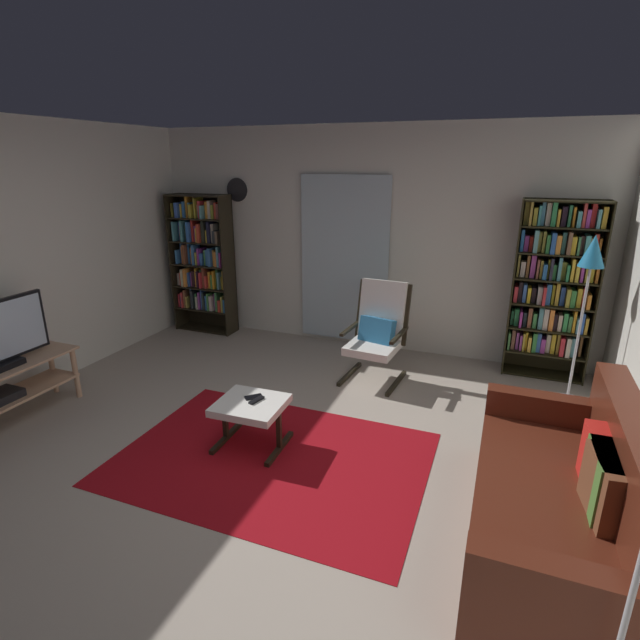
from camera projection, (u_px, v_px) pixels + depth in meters
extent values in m
plane|color=#AE9F8F|center=(249.00, 473.00, 3.58)|extent=(7.02, 7.02, 0.00)
cube|color=silver|center=(365.00, 240.00, 5.74)|extent=(5.60, 0.06, 2.60)
cube|color=silver|center=(344.00, 261.00, 5.84)|extent=(1.10, 0.01, 2.00)
cube|color=maroon|center=(272.00, 458.00, 3.75)|extent=(2.34, 1.65, 0.01)
cube|color=tan|center=(2.00, 369.00, 4.12)|extent=(0.40, 1.27, 0.02)
cube|color=tan|center=(8.00, 398.00, 4.20)|extent=(0.36, 1.21, 0.02)
cylinder|color=tan|center=(76.00, 373.00, 4.66)|extent=(0.05, 0.05, 0.50)
cylinder|color=tan|center=(53.00, 369.00, 4.77)|extent=(0.05, 0.05, 0.50)
cube|color=black|center=(2.00, 396.00, 4.14)|extent=(0.24, 0.28, 0.07)
cube|color=black|center=(1.00, 365.00, 4.11)|extent=(0.20, 0.32, 0.05)
cube|color=black|center=(177.00, 263.00, 6.48)|extent=(0.02, 0.30, 1.80)
cube|color=black|center=(229.00, 267.00, 6.20)|extent=(0.02, 0.30, 1.80)
cube|color=black|center=(209.00, 263.00, 6.46)|extent=(0.81, 0.02, 1.80)
cube|color=black|center=(207.00, 328.00, 6.62)|extent=(0.78, 0.28, 0.02)
cube|color=black|center=(206.00, 309.00, 6.53)|extent=(0.78, 0.28, 0.02)
cube|color=black|center=(204.00, 287.00, 6.43)|extent=(0.78, 0.28, 0.02)
cube|color=black|center=(202.00, 265.00, 6.34)|extent=(0.78, 0.28, 0.02)
cube|color=black|center=(201.00, 242.00, 6.25)|extent=(0.78, 0.28, 0.02)
cube|color=black|center=(199.00, 218.00, 6.15)|extent=(0.78, 0.28, 0.02)
cube|color=black|center=(197.00, 196.00, 6.06)|extent=(0.78, 0.28, 0.02)
cube|color=red|center=(183.00, 299.00, 6.63)|extent=(0.03, 0.19, 0.18)
cube|color=#3963B1|center=(186.00, 299.00, 6.63)|extent=(0.02, 0.20, 0.17)
cube|color=#C43638|center=(186.00, 298.00, 6.59)|extent=(0.02, 0.22, 0.21)
cube|color=brown|center=(189.00, 297.00, 6.59)|extent=(0.03, 0.23, 0.24)
cube|color=#A3903B|center=(190.00, 301.00, 6.57)|extent=(0.03, 0.17, 0.15)
cube|color=#3664B7|center=(194.00, 297.00, 6.57)|extent=(0.04, 0.11, 0.25)
cube|color=#242A30|center=(196.00, 298.00, 6.54)|extent=(0.04, 0.21, 0.25)
cube|color=#35783F|center=(199.00, 300.00, 6.54)|extent=(0.03, 0.16, 0.20)
cube|color=beige|center=(201.00, 301.00, 6.53)|extent=(0.03, 0.23, 0.17)
cube|color=#8F3D8F|center=(204.00, 299.00, 6.51)|extent=(0.03, 0.23, 0.24)
cube|color=#3A62B0|center=(206.00, 298.00, 6.50)|extent=(0.02, 0.20, 0.27)
cube|color=#232C2B|center=(207.00, 300.00, 6.47)|extent=(0.03, 0.18, 0.23)
cube|color=#3168B4|center=(209.00, 302.00, 6.45)|extent=(0.03, 0.16, 0.19)
cube|color=#3E833F|center=(211.00, 301.00, 6.44)|extent=(0.02, 0.20, 0.24)
cube|color=beige|center=(214.00, 302.00, 6.42)|extent=(0.04, 0.17, 0.20)
cube|color=#893F8E|center=(218.00, 301.00, 6.43)|extent=(0.03, 0.14, 0.23)
cube|color=#3B7F45|center=(220.00, 301.00, 6.40)|extent=(0.03, 0.18, 0.25)
cube|color=red|center=(223.00, 305.00, 6.40)|extent=(0.04, 0.22, 0.16)
cube|color=#A49B3F|center=(225.00, 303.00, 6.38)|extent=(0.03, 0.20, 0.21)
cube|color=#2968A7|center=(228.00, 304.00, 6.38)|extent=(0.03, 0.23, 0.17)
cube|color=beige|center=(182.00, 278.00, 6.54)|extent=(0.04, 0.15, 0.16)
cube|color=red|center=(185.00, 278.00, 6.52)|extent=(0.03, 0.21, 0.18)
cube|color=beige|center=(187.00, 276.00, 6.49)|extent=(0.03, 0.24, 0.23)
cube|color=orange|center=(189.00, 276.00, 6.47)|extent=(0.04, 0.24, 0.24)
cube|color=#3563B7|center=(192.00, 278.00, 6.47)|extent=(0.02, 0.19, 0.19)
cube|color=#984188|center=(194.00, 279.00, 6.46)|extent=(0.02, 0.12, 0.18)
cube|color=black|center=(196.00, 278.00, 6.44)|extent=(0.04, 0.13, 0.21)
cube|color=gold|center=(198.00, 277.00, 6.40)|extent=(0.02, 0.11, 0.25)
cube|color=#2F1729|center=(201.00, 278.00, 6.41)|extent=(0.03, 0.17, 0.21)
cube|color=#347B49|center=(203.00, 278.00, 6.40)|extent=(0.02, 0.10, 0.23)
cube|color=red|center=(204.00, 279.00, 6.39)|extent=(0.02, 0.22, 0.21)
cube|color=brown|center=(207.00, 277.00, 6.38)|extent=(0.03, 0.17, 0.27)
cube|color=red|center=(209.00, 281.00, 6.37)|extent=(0.02, 0.20, 0.16)
cube|color=orange|center=(212.00, 279.00, 6.35)|extent=(0.03, 0.13, 0.22)
cube|color=#408F41|center=(215.00, 281.00, 6.35)|extent=(0.02, 0.17, 0.18)
cube|color=orange|center=(217.00, 279.00, 6.33)|extent=(0.02, 0.19, 0.24)
cube|color=#3D7E3D|center=(219.00, 278.00, 6.32)|extent=(0.03, 0.12, 0.27)
cube|color=#578796|center=(222.00, 280.00, 6.30)|extent=(0.03, 0.19, 0.22)
cube|color=#A68B29|center=(225.00, 282.00, 6.31)|extent=(0.03, 0.15, 0.17)
cube|color=gold|center=(225.00, 280.00, 6.26)|extent=(0.02, 0.12, 0.25)
cube|color=brown|center=(179.00, 256.00, 6.44)|extent=(0.03, 0.11, 0.17)
cube|color=#326BA9|center=(181.00, 256.00, 6.41)|extent=(0.03, 0.20, 0.18)
cube|color=#305DA3|center=(183.00, 253.00, 6.41)|extent=(0.03, 0.11, 0.27)
cube|color=orange|center=(185.00, 255.00, 6.38)|extent=(0.04, 0.13, 0.23)
cube|color=brown|center=(188.00, 254.00, 6.36)|extent=(0.03, 0.19, 0.26)
cube|color=#2B66AC|center=(191.00, 253.00, 6.37)|extent=(0.03, 0.12, 0.27)
cube|color=orange|center=(194.00, 256.00, 6.35)|extent=(0.04, 0.11, 0.21)
cube|color=#3567A5|center=(196.00, 254.00, 6.30)|extent=(0.04, 0.15, 0.26)
cube|color=olive|center=(200.00, 258.00, 6.32)|extent=(0.02, 0.20, 0.17)
cube|color=purple|center=(202.00, 256.00, 6.31)|extent=(0.02, 0.20, 0.22)
cube|color=#3263AD|center=(203.00, 259.00, 6.28)|extent=(0.04, 0.11, 0.15)
cube|color=#42893F|center=(207.00, 257.00, 6.28)|extent=(0.03, 0.11, 0.20)
cube|color=#3168A3|center=(210.00, 257.00, 6.28)|extent=(0.04, 0.17, 0.20)
cube|color=#3365A6|center=(214.00, 256.00, 6.25)|extent=(0.04, 0.24, 0.23)
cube|color=orange|center=(217.00, 257.00, 6.25)|extent=(0.03, 0.15, 0.21)
cube|color=orange|center=(219.00, 258.00, 6.23)|extent=(0.04, 0.21, 0.19)
cube|color=teal|center=(221.00, 256.00, 6.18)|extent=(0.03, 0.17, 0.26)
cube|color=#9D3286|center=(223.00, 259.00, 6.18)|extent=(0.02, 0.19, 0.19)
cube|color=#5D8FA0|center=(177.00, 230.00, 6.33)|extent=(0.03, 0.17, 0.24)
cube|color=teal|center=(178.00, 231.00, 6.31)|extent=(0.02, 0.23, 0.24)
cube|color=#3966B9|center=(182.00, 231.00, 6.32)|extent=(0.03, 0.11, 0.23)
cube|color=brown|center=(184.00, 233.00, 6.31)|extent=(0.02, 0.18, 0.20)
cube|color=teal|center=(185.00, 230.00, 6.26)|extent=(0.03, 0.20, 0.26)
cube|color=#222F1D|center=(189.00, 233.00, 6.25)|extent=(0.04, 0.11, 0.20)
cube|color=#2F64B7|center=(192.00, 231.00, 6.23)|extent=(0.04, 0.22, 0.25)
cube|color=red|center=(196.00, 231.00, 6.23)|extent=(0.03, 0.18, 0.27)
cube|color=#8F4189|center=(198.00, 233.00, 6.22)|extent=(0.03, 0.14, 0.20)
cube|color=gold|center=(201.00, 234.00, 6.22)|extent=(0.03, 0.23, 0.18)
cube|color=#C03F29|center=(203.00, 233.00, 6.18)|extent=(0.04, 0.24, 0.23)
cube|color=#242820|center=(207.00, 231.00, 6.16)|extent=(0.04, 0.19, 0.27)
cube|color=gold|center=(209.00, 236.00, 6.15)|extent=(0.02, 0.14, 0.16)
cube|color=black|center=(212.00, 232.00, 6.14)|extent=(0.04, 0.21, 0.27)
cube|color=beige|center=(215.00, 233.00, 6.14)|extent=(0.03, 0.16, 0.24)
cube|color=#232A32|center=(218.00, 237.00, 6.12)|extent=(0.04, 0.21, 0.16)
cube|color=brown|center=(221.00, 237.00, 6.10)|extent=(0.03, 0.23, 0.15)
cube|color=#2F67A3|center=(224.00, 233.00, 6.10)|extent=(0.03, 0.15, 0.24)
cube|color=olive|center=(175.00, 210.00, 6.25)|extent=(0.03, 0.12, 0.17)
cube|color=#328544|center=(178.00, 210.00, 6.24)|extent=(0.04, 0.11, 0.17)
cube|color=#3760B9|center=(181.00, 210.00, 6.21)|extent=(0.04, 0.23, 0.19)
cube|color=yellow|center=(184.00, 210.00, 6.19)|extent=(0.03, 0.13, 0.17)
cube|color=#306AB3|center=(188.00, 209.00, 6.19)|extent=(0.03, 0.19, 0.20)
cube|color=orange|center=(189.00, 207.00, 6.17)|extent=(0.03, 0.14, 0.26)
cube|color=#5690A3|center=(192.00, 210.00, 6.17)|extent=(0.03, 0.13, 0.19)
cube|color=gold|center=(194.00, 211.00, 6.16)|extent=(0.04, 0.21, 0.17)
cube|color=brown|center=(197.00, 209.00, 6.14)|extent=(0.03, 0.13, 0.23)
cube|color=#9F9E2B|center=(198.00, 208.00, 6.12)|extent=(0.02, 0.19, 0.25)
cube|color=#BABEB4|center=(201.00, 211.00, 6.12)|extent=(0.04, 0.11, 0.16)
cube|color=red|center=(204.00, 209.00, 6.10)|extent=(0.03, 0.21, 0.21)
cube|color=#579BA5|center=(205.00, 212.00, 6.07)|extent=(0.02, 0.22, 0.16)
cube|color=orange|center=(210.00, 210.00, 6.08)|extent=(0.04, 0.17, 0.21)
cube|color=beige|center=(212.00, 210.00, 6.04)|extent=(0.04, 0.14, 0.22)
cube|color=#989F31|center=(215.00, 212.00, 6.05)|extent=(0.04, 0.17, 0.17)
cube|color=#C83F2E|center=(217.00, 211.00, 6.01)|extent=(0.03, 0.11, 0.20)
cube|color=brown|center=(221.00, 211.00, 6.02)|extent=(0.03, 0.21, 0.19)
cube|color=black|center=(512.00, 289.00, 5.08)|extent=(0.02, 0.30, 1.84)
cube|color=black|center=(596.00, 296.00, 4.80)|extent=(0.02, 0.30, 1.84)
cube|color=black|center=(552.00, 289.00, 5.07)|extent=(0.80, 0.02, 1.84)
cube|color=black|center=(540.00, 373.00, 5.22)|extent=(0.77, 0.28, 0.02)
cube|color=black|center=(544.00, 352.00, 5.15)|extent=(0.77, 0.28, 0.02)
cube|color=black|center=(547.00, 329.00, 5.06)|extent=(0.77, 0.28, 0.02)
cube|color=black|center=(551.00, 304.00, 4.98)|extent=(0.77, 0.28, 0.02)
cube|color=black|center=(555.00, 279.00, 4.90)|extent=(0.77, 0.28, 0.02)
cube|color=black|center=(559.00, 254.00, 4.82)|extent=(0.77, 0.28, 0.02)
cube|color=black|center=(563.00, 227.00, 4.73)|extent=(0.77, 0.28, 0.02)
cube|color=black|center=(567.00, 201.00, 4.66)|extent=(0.77, 0.28, 0.02)
cube|color=#3E793E|center=(509.00, 339.00, 5.23)|extent=(0.02, 0.21, 0.19)
cube|color=brown|center=(513.00, 338.00, 5.21)|extent=(0.03, 0.12, 0.21)
cube|color=#8B458E|center=(517.00, 340.00, 5.21)|extent=(0.03, 0.11, 0.19)
cube|color=#974495|center=(521.00, 341.00, 5.21)|extent=(0.02, 0.19, 0.17)
cube|color=#AA9330|center=(524.00, 340.00, 5.20)|extent=(0.02, 0.22, 0.20)
cube|color=gold|center=(526.00, 339.00, 5.19)|extent=(0.02, 0.16, 0.21)
cube|color=gold|center=(529.00, 342.00, 5.18)|extent=(0.03, 0.23, 0.16)
cube|color=#32823C|center=(534.00, 341.00, 5.13)|extent=(0.04, 0.14, 0.21)
cube|color=#315DA7|center=(539.00, 342.00, 5.12)|extent=(0.04, 0.10, 0.21)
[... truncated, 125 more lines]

